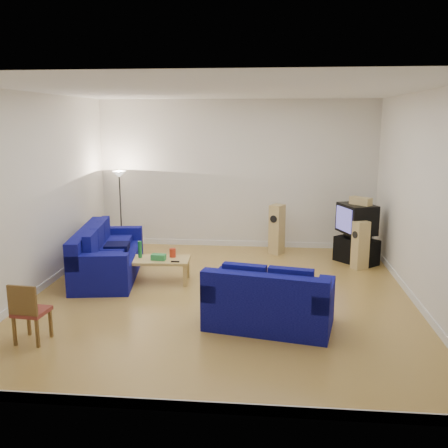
# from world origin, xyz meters

# --- Properties ---
(room) EXTENTS (6.01, 6.51, 3.21)m
(room) POSITION_xyz_m (0.00, 0.00, 1.54)
(room) COLOR olive
(room) RESTS_ON ground
(sofa_three_seat) EXTENTS (1.31, 2.39, 0.88)m
(sofa_three_seat) POSITION_xyz_m (-2.19, 0.85, 0.33)
(sofa_three_seat) COLOR #000152
(sofa_three_seat) RESTS_ON ground
(sofa_loveseat) EXTENTS (1.83, 1.25, 0.84)m
(sofa_loveseat) POSITION_xyz_m (0.75, -1.14, 0.32)
(sofa_loveseat) COLOR #000152
(sofa_loveseat) RESTS_ON ground
(coffee_table) EXTENTS (1.16, 0.64, 0.41)m
(coffee_table) POSITION_xyz_m (-1.20, 0.63, 0.36)
(coffee_table) COLOR tan
(coffee_table) RESTS_ON ground
(bottle) EXTENTS (0.08, 0.08, 0.29)m
(bottle) POSITION_xyz_m (-1.50, 0.68, 0.56)
(bottle) COLOR #197233
(bottle) RESTS_ON coffee_table
(tissue_box) EXTENTS (0.25, 0.15, 0.10)m
(tissue_box) POSITION_xyz_m (-1.15, 0.56, 0.46)
(tissue_box) COLOR green
(tissue_box) RESTS_ON coffee_table
(red_canister) EXTENTS (0.11, 0.11, 0.15)m
(red_canister) POSITION_xyz_m (-0.94, 0.77, 0.49)
(red_canister) COLOR red
(red_canister) RESTS_ON coffee_table
(remote) EXTENTS (0.14, 0.05, 0.02)m
(remote) POSITION_xyz_m (-0.84, 0.46, 0.42)
(remote) COLOR black
(remote) RESTS_ON coffee_table
(tv_stand) EXTENTS (0.88, 0.90, 0.49)m
(tv_stand) POSITION_xyz_m (2.45, 2.15, 0.25)
(tv_stand) COLOR black
(tv_stand) RESTS_ON ground
(av_receiver) EXTENTS (0.49, 0.53, 0.10)m
(av_receiver) POSITION_xyz_m (2.46, 2.16, 0.54)
(av_receiver) COLOR black
(av_receiver) RESTS_ON tv_stand
(television) EXTENTS (0.76, 0.88, 0.57)m
(television) POSITION_xyz_m (2.43, 2.19, 0.88)
(television) COLOR black
(television) RESTS_ON av_receiver
(centre_speaker) EXTENTS (0.42, 0.42, 0.15)m
(centre_speaker) POSITION_xyz_m (2.48, 2.13, 1.24)
(centre_speaker) COLOR tan
(centre_speaker) RESTS_ON television
(speaker_left) EXTENTS (0.36, 0.38, 1.04)m
(speaker_left) POSITION_xyz_m (0.89, 2.70, 0.52)
(speaker_left) COLOR tan
(speaker_left) RESTS_ON ground
(speaker_right) EXTENTS (0.34, 0.32, 0.91)m
(speaker_right) POSITION_xyz_m (2.45, 1.75, 0.46)
(speaker_right) COLOR tan
(speaker_right) RESTS_ON ground
(floor_lamp) EXTENTS (0.29, 0.29, 1.71)m
(floor_lamp) POSITION_xyz_m (-2.45, 2.70, 1.41)
(floor_lamp) COLOR black
(floor_lamp) RESTS_ON ground
(dining_chair) EXTENTS (0.42, 0.42, 0.80)m
(dining_chair) POSITION_xyz_m (-2.23, -1.93, 0.45)
(dining_chair) COLOR brown
(dining_chair) RESTS_ON ground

